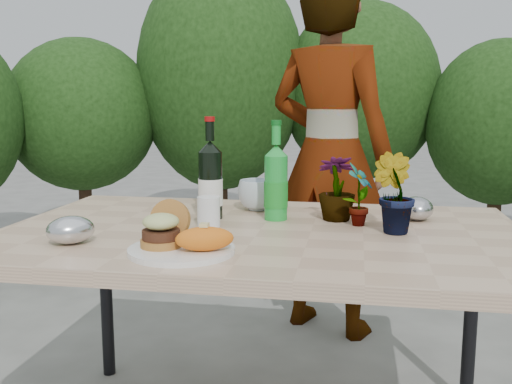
% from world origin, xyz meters
% --- Properties ---
extents(patio_table, '(1.60, 1.00, 0.75)m').
position_xyz_m(patio_table, '(0.00, 0.00, 0.69)').
color(patio_table, tan).
rests_on(patio_table, ground).
extents(shrub_hedge, '(6.83, 5.00, 2.24)m').
position_xyz_m(shrub_hedge, '(0.06, 1.74, 1.12)').
color(shrub_hedge, '#382316').
rests_on(shrub_hedge, ground).
extents(dinner_plate, '(0.28, 0.28, 0.01)m').
position_xyz_m(dinner_plate, '(-0.16, -0.31, 0.76)').
color(dinner_plate, white).
rests_on(dinner_plate, patio_table).
extents(burger_stack, '(0.11, 0.16, 0.11)m').
position_xyz_m(burger_stack, '(-0.21, -0.29, 0.81)').
color(burger_stack, '#B7722D').
rests_on(burger_stack, dinner_plate).
extents(sweet_potato, '(0.17, 0.12, 0.06)m').
position_xyz_m(sweet_potato, '(-0.09, -0.33, 0.80)').
color(sweet_potato, orange).
rests_on(sweet_potato, dinner_plate).
extents(grilled_veg, '(0.08, 0.05, 0.03)m').
position_xyz_m(grilled_veg, '(-0.14, -0.21, 0.78)').
color(grilled_veg, olive).
rests_on(grilled_veg, dinner_plate).
extents(wine_bottle, '(0.08, 0.08, 0.34)m').
position_xyz_m(wine_bottle, '(-0.19, 0.14, 0.88)').
color(wine_bottle, black).
rests_on(wine_bottle, patio_table).
extents(sparkling_water, '(0.08, 0.08, 0.33)m').
position_xyz_m(sparkling_water, '(0.03, 0.16, 0.87)').
color(sparkling_water, green).
rests_on(sparkling_water, patio_table).
extents(plastic_cup, '(0.07, 0.07, 0.09)m').
position_xyz_m(plastic_cup, '(-0.17, 0.01, 0.80)').
color(plastic_cup, white).
rests_on(plastic_cup, patio_table).
extents(seedling_left, '(0.11, 0.13, 0.20)m').
position_xyz_m(seedling_left, '(0.30, 0.11, 0.85)').
color(seedling_left, '#29511C').
rests_on(seedling_left, patio_table).
extents(seedling_mid, '(0.17, 0.17, 0.24)m').
position_xyz_m(seedling_mid, '(0.40, 0.03, 0.87)').
color(seedling_mid, '#28561D').
rests_on(seedling_mid, patio_table).
extents(seedling_right, '(0.15, 0.15, 0.22)m').
position_xyz_m(seedling_right, '(0.23, 0.18, 0.86)').
color(seedling_right, '#2A5C1F').
rests_on(seedling_right, patio_table).
extents(blue_bowl, '(0.16, 0.16, 0.11)m').
position_xyz_m(blue_bowl, '(-0.06, 0.31, 0.80)').
color(blue_bowl, silver).
rests_on(blue_bowl, patio_table).
extents(foil_packet_left, '(0.17, 0.17, 0.08)m').
position_xyz_m(foil_packet_left, '(-0.49, -0.27, 0.79)').
color(foil_packet_left, silver).
rests_on(foil_packet_left, patio_table).
extents(foil_packet_right, '(0.11, 0.13, 0.08)m').
position_xyz_m(foil_packet_right, '(0.49, 0.23, 0.79)').
color(foil_packet_right, '#ADAFB4').
rests_on(foil_packet_right, patio_table).
extents(person, '(0.75, 0.63, 1.74)m').
position_xyz_m(person, '(0.16, 1.08, 0.87)').
color(person, '#A26851').
rests_on(person, ground).
extents(terracotta_pot, '(0.17, 0.17, 0.14)m').
position_xyz_m(terracotta_pot, '(-1.59, 1.78, 0.07)').
color(terracotta_pot, '#C05931').
rests_on(terracotta_pot, ground).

